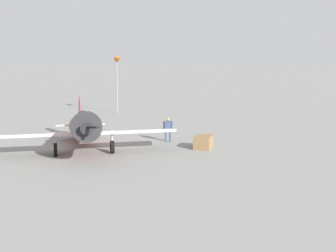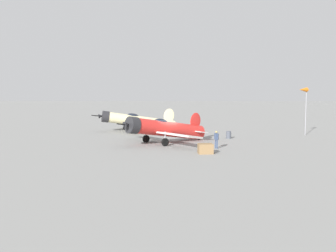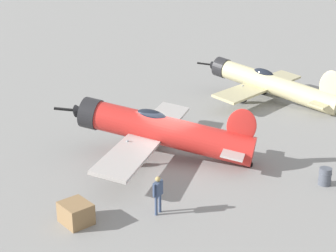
{
  "view_description": "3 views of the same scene",
  "coord_description": "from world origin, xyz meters",
  "px_view_note": "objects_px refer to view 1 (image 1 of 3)",
  "views": [
    {
      "loc": [
        -17.24,
        22.5,
        5.81
      ],
      "look_at": [
        -3.7,
        -4.76,
        1.1
      ],
      "focal_mm": 47.55,
      "sensor_mm": 36.0,
      "label": 1
    },
    {
      "loc": [
        -39.85,
        -1.74,
        5.31
      ],
      "look_at": [
        0.0,
        0.0,
        1.8
      ],
      "focal_mm": 40.82,
      "sensor_mm": 36.0,
      "label": 2
    },
    {
      "loc": [
        -13.13,
        -19.56,
        9.87
      ],
      "look_at": [
        0.0,
        0.0,
        1.8
      ],
      "focal_mm": 50.71,
      "sensor_mm": 36.0,
      "label": 3
    }
  ],
  "objects_px": {
    "fuel_drum": "(92,124)",
    "windsock_mast": "(118,62)",
    "ground_crew_mechanic": "(168,127)",
    "equipment_crate": "(203,142)",
    "airplane_foreground": "(83,127)"
  },
  "relations": [
    {
      "from": "fuel_drum",
      "to": "windsock_mast",
      "type": "bearing_deg",
      "value": -70.2
    },
    {
      "from": "fuel_drum",
      "to": "windsock_mast",
      "type": "distance_m",
      "value": 11.16
    },
    {
      "from": "ground_crew_mechanic",
      "to": "fuel_drum",
      "type": "distance_m",
      "value": 8.28
    },
    {
      "from": "ground_crew_mechanic",
      "to": "fuel_drum",
      "type": "xyz_separation_m",
      "value": [
        7.99,
        -2.07,
        -0.6
      ]
    },
    {
      "from": "equipment_crate",
      "to": "fuel_drum",
      "type": "height_order",
      "value": "equipment_crate"
    },
    {
      "from": "equipment_crate",
      "to": "fuel_drum",
      "type": "xyz_separation_m",
      "value": [
        11.13,
        -3.27,
        -0.02
      ]
    },
    {
      "from": "airplane_foreground",
      "to": "ground_crew_mechanic",
      "type": "distance_m",
      "value": 6.17
    },
    {
      "from": "fuel_drum",
      "to": "windsock_mast",
      "type": "xyz_separation_m",
      "value": [
        3.39,
        -9.41,
        4.97
      ]
    },
    {
      "from": "airplane_foreground",
      "to": "fuel_drum",
      "type": "height_order",
      "value": "airplane_foreground"
    },
    {
      "from": "equipment_crate",
      "to": "fuel_drum",
      "type": "bearing_deg",
      "value": -16.39
    },
    {
      "from": "ground_crew_mechanic",
      "to": "fuel_drum",
      "type": "height_order",
      "value": "ground_crew_mechanic"
    },
    {
      "from": "fuel_drum",
      "to": "equipment_crate",
      "type": "bearing_deg",
      "value": 163.61
    },
    {
      "from": "fuel_drum",
      "to": "windsock_mast",
      "type": "height_order",
      "value": "windsock_mast"
    },
    {
      "from": "windsock_mast",
      "to": "ground_crew_mechanic",
      "type": "bearing_deg",
      "value": 134.74
    },
    {
      "from": "fuel_drum",
      "to": "windsock_mast",
      "type": "relative_size",
      "value": 0.14
    }
  ]
}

